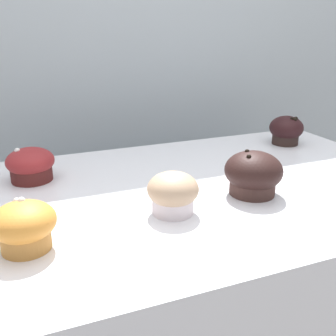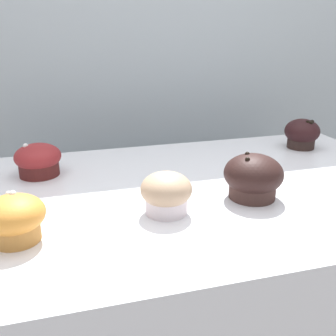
{
  "view_description": "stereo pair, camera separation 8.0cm",
  "coord_description": "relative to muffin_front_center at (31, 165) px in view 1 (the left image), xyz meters",
  "views": [
    {
      "loc": [
        -0.36,
        -0.69,
        1.28
      ],
      "look_at": [
        -0.08,
        0.01,
        1.0
      ],
      "focal_mm": 42.0,
      "sensor_mm": 36.0,
      "label": 1
    },
    {
      "loc": [
        -0.28,
        -0.71,
        1.28
      ],
      "look_at": [
        -0.08,
        0.01,
        1.0
      ],
      "focal_mm": 42.0,
      "sensor_mm": 36.0,
      "label": 2
    }
  ],
  "objects": [
    {
      "name": "wall_back",
      "position": [
        0.34,
        0.44,
        -0.1
      ],
      "size": [
        3.2,
        0.1,
        1.8
      ],
      "primitive_type": "cube",
      "color": "#A8B2B7",
      "rests_on": "ground"
    },
    {
      "name": "muffin_front_center",
      "position": [
        0.0,
        0.0,
        0.0
      ],
      "size": [
        0.1,
        0.1,
        0.08
      ],
      "color": "#4E1C1A",
      "rests_on": "display_counter"
    },
    {
      "name": "muffin_back_left",
      "position": [
        0.41,
        -0.24,
        0.01
      ],
      "size": [
        0.11,
        0.11,
        0.09
      ],
      "color": "#3F2823",
      "rests_on": "display_counter"
    },
    {
      "name": "muffin_back_right",
      "position": [
        0.23,
        -0.26,
        0.0
      ],
      "size": [
        0.09,
        0.09,
        0.08
      ],
      "color": "silver",
      "rests_on": "display_counter"
    },
    {
      "name": "muffin_front_left",
      "position": [
        -0.03,
        -0.29,
        0.0
      ],
      "size": [
        0.1,
        0.1,
        0.08
      ],
      "color": "#C2803A",
      "rests_on": "display_counter"
    },
    {
      "name": "muffin_front_right",
      "position": [
        0.69,
        0.02,
        0.0
      ],
      "size": [
        0.09,
        0.09,
        0.08
      ],
      "color": "black",
      "rests_on": "display_counter"
    }
  ]
}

